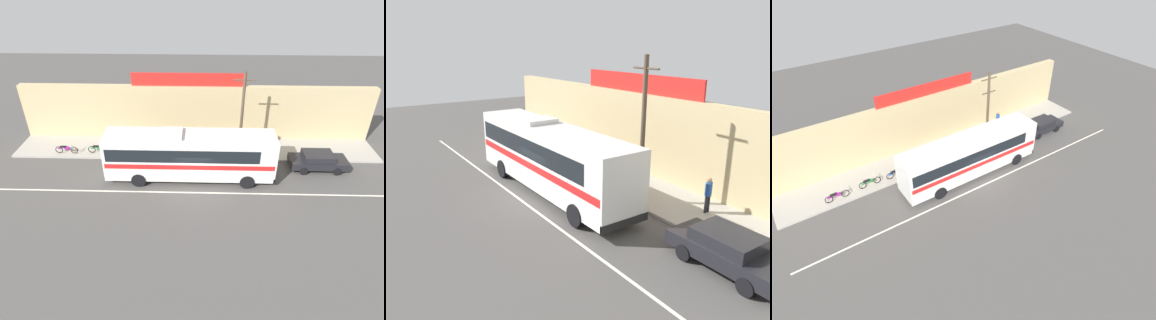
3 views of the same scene
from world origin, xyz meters
The scene contains 13 objects.
ground_plane centered at (0.00, 0.00, 0.00)m, with size 70.00×70.00×0.00m, color #4F4C49.
sidewalk_slab centered at (0.00, 5.20, 0.07)m, with size 30.00×3.60×0.14m, color #A8A399.
storefront_facade centered at (0.00, 7.35, 2.40)m, with size 30.00×0.70×4.80m, color tan.
storefront_billboard centered at (-0.63, 7.35, 5.35)m, with size 9.50×0.12×1.10m, color red.
road_center_stripe centered at (0.00, -0.80, 0.00)m, with size 30.00×0.14×0.01m, color silver.
intercity_bus centered at (-0.42, 1.06, 2.07)m, with size 12.05×2.60×3.78m.
parked_car centered at (9.44, 2.52, 0.74)m, with size 4.30×1.90×1.37m.
utility_pole centered at (3.52, 3.86, 3.78)m, with size 1.60×0.22×7.01m.
motorcycle_green centered at (-5.69, 4.00, 0.57)m, with size 1.83×0.56×0.94m.
motorcycle_red centered at (-10.60, 4.00, 0.57)m, with size 1.87×0.56×0.94m.
motorcycle_orange centered at (-7.95, 4.13, 0.57)m, with size 1.83×0.56×0.94m.
pedestrian_far_right centered at (-3.32, 4.57, 1.06)m, with size 0.30×0.48×1.59m.
pedestrian_by_curb centered at (6.21, 5.52, 1.13)m, with size 0.30×0.48×1.70m.
Camera 2 is at (16.28, -8.49, 7.68)m, focal length 35.87 mm.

